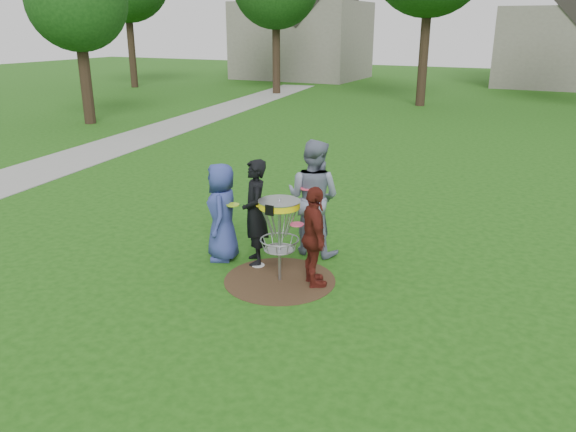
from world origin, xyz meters
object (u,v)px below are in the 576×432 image
at_px(player_maroon, 314,237).
at_px(disc_golf_basket, 279,220).
at_px(player_blue, 222,212).
at_px(player_black, 255,212).
at_px(player_grey, 313,197).

distance_m(player_maroon, disc_golf_basket, 0.60).
height_order(player_blue, player_black, player_black).
relative_size(player_black, player_maroon, 1.13).
distance_m(player_blue, player_grey, 1.61).
xyz_separation_m(player_blue, player_grey, (1.28, 0.96, 0.17)).
bearing_deg(player_black, player_grey, 105.94).
xyz_separation_m(player_blue, disc_golf_basket, (1.29, -0.36, 0.16)).
relative_size(player_grey, disc_golf_basket, 1.49).
height_order(player_grey, disc_golf_basket, player_grey).
height_order(player_blue, disc_golf_basket, player_blue).
distance_m(player_blue, player_maroon, 1.87).
distance_m(player_grey, player_maroon, 1.38).
bearing_deg(disc_golf_basket, player_blue, 164.39).
height_order(player_black, player_maroon, player_black).
relative_size(player_maroon, disc_golf_basket, 1.16).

